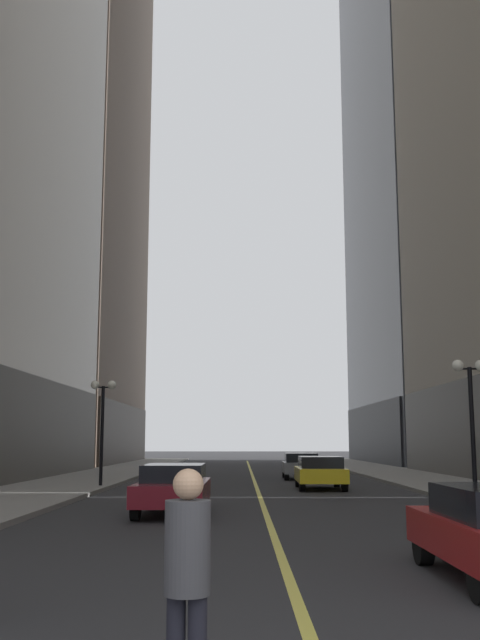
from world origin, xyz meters
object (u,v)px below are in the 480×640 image
at_px(car_maroon, 173,487).
at_px(street_lamp_right_mid, 470,398).
at_px(street_lamp_left_far, 102,409).
at_px(car_yellow, 319,471).
at_px(pedestrian_with_orange_bag, 186,570).
at_px(car_grey, 300,465).

xyz_separation_m(car_maroon, street_lamp_right_mid, (8.89, 2.44, 2.54)).
bearing_deg(street_lamp_left_far, car_yellow, -0.91).
distance_m(street_lamp_left_far, street_lamp_right_mid, 15.13).
relative_size(car_maroon, street_lamp_right_mid, 1.01).
bearing_deg(street_lamp_right_mid, street_lamp_left_far, 147.75).
xyz_separation_m(car_maroon, pedestrian_with_orange_bag, (1.41, -14.84, 0.30)).
bearing_deg(car_maroon, car_yellow, 64.00).
height_order(car_maroon, car_yellow, same).
xyz_separation_m(street_lamp_left_far, street_lamp_right_mid, (12.80, -8.08, 0.00)).
xyz_separation_m(car_grey, street_lamp_right_mid, (3.96, -16.09, 2.54)).
bearing_deg(car_yellow, car_maroon, -116.00).
distance_m(car_grey, street_lamp_left_far, 12.20).
bearing_deg(car_grey, street_lamp_right_mid, -76.18).
xyz_separation_m(car_maroon, car_yellow, (5.06, 10.37, -0.00)).
bearing_deg(car_maroon, pedestrian_with_orange_bag, -84.58).
distance_m(car_grey, street_lamp_right_mid, 16.76).
bearing_deg(street_lamp_left_far, pedestrian_with_orange_bag, -78.16).
distance_m(car_yellow, street_lamp_right_mid, 9.17).
relative_size(car_maroon, car_grey, 1.10).
bearing_deg(car_yellow, car_grey, 90.86).
relative_size(car_maroon, pedestrian_with_orange_bag, 2.55).
bearing_deg(car_maroon, street_lamp_right_mid, 15.33).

